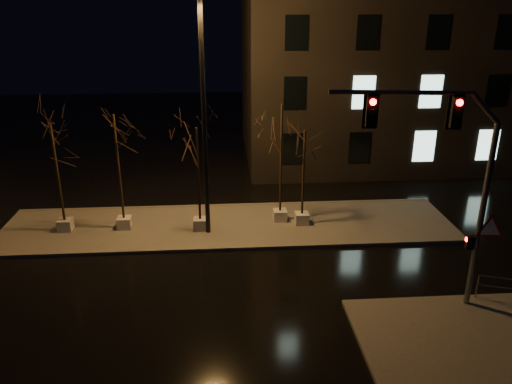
{
  "coord_description": "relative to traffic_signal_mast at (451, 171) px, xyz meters",
  "views": [
    {
      "loc": [
        -0.3,
        -16.43,
        10.44
      ],
      "look_at": [
        1.14,
        3.42,
        2.8
      ],
      "focal_mm": 35.0,
      "sensor_mm": 36.0,
      "label": 1
    }
  ],
  "objects": [
    {
      "name": "tree_3",
      "position": [
        -4.69,
        7.64,
        -0.48
      ],
      "size": [
        1.8,
        1.8,
        6.02
      ],
      "color": "#B7B5AB",
      "rests_on": "median"
    },
    {
      "name": "tree_1",
      "position": [
        -12.3,
        7.29,
        -0.71
      ],
      "size": [
        1.8,
        1.8,
        5.72
      ],
      "color": "#B7B5AB",
      "rests_on": "median"
    },
    {
      "name": "guard_rail_a",
      "position": [
        2.76,
        -0.14,
        -4.44
      ],
      "size": [
        2.08,
        0.71,
        0.94
      ],
      "rotation": [
        0.0,
        0.0,
        -0.32
      ],
      "color": "#57595E",
      "rests_on": "sidewalk_corner"
    },
    {
      "name": "median",
      "position": [
        -7.24,
        7.36,
        -5.13
      ],
      "size": [
        22.0,
        5.0,
        0.15
      ],
      "primitive_type": "cube",
      "color": "#4E4C46",
      "rests_on": "ground"
    },
    {
      "name": "tree_2",
      "position": [
        -8.63,
        6.91,
        -1.17
      ],
      "size": [
        1.8,
        1.8,
        5.12
      ],
      "color": "#B7B5AB",
      "rests_on": "median"
    },
    {
      "name": "building",
      "position": [
        6.76,
        19.36,
        2.3
      ],
      "size": [
        25.0,
        12.0,
        15.0
      ],
      "primitive_type": "cube",
      "color": "black",
      "rests_on": "ground"
    },
    {
      "name": "ground",
      "position": [
        -7.24,
        1.36,
        -5.2
      ],
      "size": [
        90.0,
        90.0,
        0.0
      ],
      "primitive_type": "plane",
      "color": "black",
      "rests_on": "ground"
    },
    {
      "name": "traffic_signal_mast",
      "position": [
        0.0,
        0.0,
        0.0
      ],
      "size": [
        6.27,
        0.85,
        7.69
      ],
      "rotation": [
        0.0,
        0.0,
        -0.11
      ],
      "color": "#57595E",
      "rests_on": "sidewalk_corner"
    },
    {
      "name": "tree_0",
      "position": [
        -15.08,
        7.25,
        -0.97
      ],
      "size": [
        1.8,
        1.8,
        5.38
      ],
      "color": "#B7B5AB",
      "rests_on": "median"
    },
    {
      "name": "streetlight_main",
      "position": [
        -8.25,
        6.54,
        1.08
      ],
      "size": [
        2.66,
        0.77,
        10.64
      ],
      "rotation": [
        0.0,
        0.0,
        -0.18
      ],
      "color": "black",
      "rests_on": "median"
    },
    {
      "name": "tree_4",
      "position": [
        -3.66,
        7.19,
        -1.38
      ],
      "size": [
        1.8,
        1.8,
        4.84
      ],
      "color": "#B7B5AB",
      "rests_on": "median"
    },
    {
      "name": "sidewalk_corner",
      "position": [
        0.26,
        -2.14,
        -5.13
      ],
      "size": [
        7.0,
        5.0,
        0.15
      ],
      "primitive_type": "cube",
      "color": "#4E4C46",
      "rests_on": "ground"
    }
  ]
}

